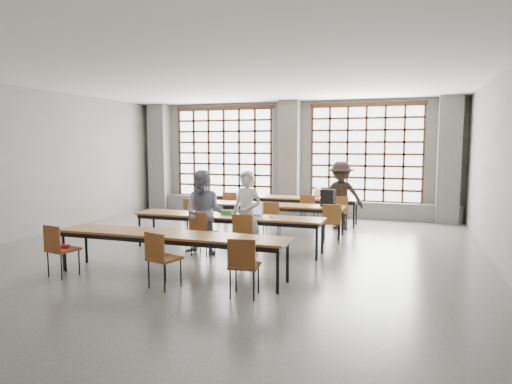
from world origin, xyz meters
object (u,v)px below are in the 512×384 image
Objects in this scene: student_female at (204,213)px; laptop_back at (335,196)px; chair_near_right at (243,261)px; green_box at (227,212)px; laptop_front at (254,213)px; plastic_bag at (318,192)px; desk_row_b at (263,206)px; student_back at (341,195)px; chair_back_right at (340,209)px; chair_near_mid at (161,254)px; phone at (234,216)px; desk_row_c at (228,218)px; chair_back_left at (231,204)px; chair_back_mid at (309,208)px; red_pouch at (63,247)px; backpack at (328,198)px; desk_row_a at (286,199)px; chair_front_left at (201,229)px; student_male at (247,215)px; chair_mid_right at (332,219)px; chair_front_right at (245,232)px; desk_row_d at (170,237)px; mouse at (271,217)px; chair_mid_left at (193,212)px; chair_near_left at (59,245)px; chair_mid_centre at (271,216)px.

student_female is 4.51× the size of laptop_back.
chair_near_right is 3.12m from green_box.
plastic_bag reaches higher than laptop_front.
student_back is at bearing 33.18° from desk_row_b.
chair_back_right is 3.50m from green_box.
phone is at bearing 86.04° from chair_near_mid.
chair_back_left reaches higher than desk_row_c.
chair_near_right is 5.85m from student_back.
student_back is (-0.01, 0.13, 0.34)m from chair_back_right.
chair_back_mid is 4.40× the size of red_pouch.
red_pouch is (-2.06, -2.53, -0.24)m from phone.
backpack is at bearing -18.80° from chair_back_left.
desk_row_c is 2.67m from backpack.
student_back reaches higher than desk_row_a.
chair_front_left is at bearing -132.66° from phone.
student_male reaches higher than chair_back_right.
student_female reaches higher than chair_front_left.
plastic_bag reaches higher than chair_back_mid.
laptop_front is at bearing 41.12° from chair_front_left.
chair_mid_right is at bearing 41.01° from chair_front_left.
student_back is at bearing 94.14° from chair_back_right.
chair_near_right is at bearing -70.61° from chair_front_right.
desk_row_d is 4.55× the size of chair_front_left.
chair_back_left is 1.00× the size of chair_front_right.
chair_near_right is at bearing -75.65° from desk_row_b.
chair_back_right is at bearing 0.00° from chair_back_left.
desk_row_a is 4.55× the size of chair_front_left.
mouse is (-1.00, -1.35, 0.21)m from chair_mid_right.
chair_mid_left is 3.91m from laptop_back.
chair_back_mid is 3.08× the size of plastic_bag.
chair_near_mid is 2.36× the size of laptop_back.
chair_near_left is at bearing -126.42° from student_male.
chair_near_mid is at bearing -93.96° from phone.
chair_near_mid is at bearing -90.01° from desk_row_c.
plastic_bag is at bearing 91.29° from chair_near_right.
phone is 3.89m from plastic_bag.
chair_front_left is at bearing -138.99° from chair_mid_right.
backpack is (1.56, 2.11, 0.19)m from phone.
student_male is (2.05, -1.83, 0.31)m from chair_mid_left.
plastic_bag is at bearing 136.26° from chair_back_right.
student_back is 0.89m from plastic_bag.
chair_mid_right is 0.52× the size of student_male.
green_box reaches higher than desk_row_c.
student_male is 0.90m from student_female.
student_female reaches higher than chair_mid_left.
student_back is (1.34, 1.77, 0.34)m from chair_mid_centre.
desk_row_a is 4.55× the size of chair_near_right.
chair_back_mid is at bearing 131.74° from backpack.
chair_near_mid is 6.77× the size of phone.
chair_back_left is 1.68m from chair_mid_left.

